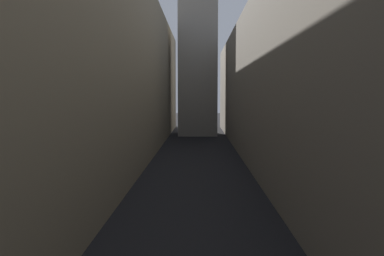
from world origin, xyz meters
name	(u,v)px	position (x,y,z in m)	size (l,w,h in m)	color
ground_plane	(197,167)	(0.00, 48.00, 0.00)	(264.00, 264.00, 0.00)	black
building_block_left	(77,71)	(-13.49, 50.00, 10.55)	(15.99, 108.00, 21.10)	gray
building_block_right	(308,85)	(12.50, 50.00, 9.01)	(13.99, 108.00, 18.01)	gray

